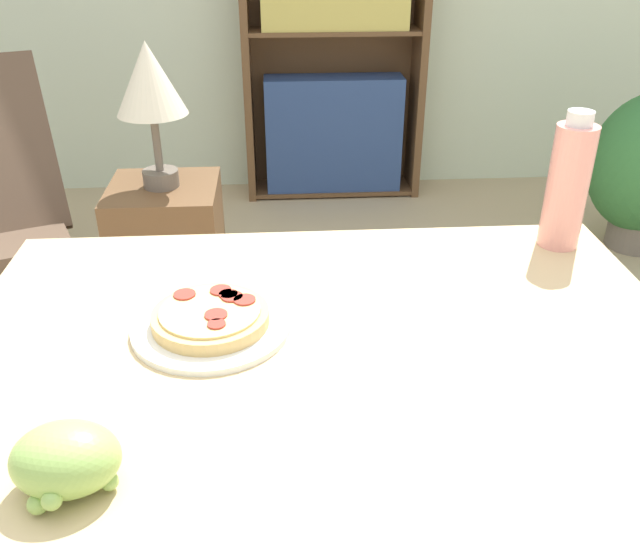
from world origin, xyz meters
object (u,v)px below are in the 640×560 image
grape_bunch (65,461)px  pizza_on_plate (211,321)px  bookshelf (334,46)px  drink_bottle (568,185)px  side_table (172,265)px  table_lamp (150,86)px

grape_bunch → pizza_on_plate: bearing=66.9°
bookshelf → pizza_on_plate: bearing=-99.0°
drink_bottle → bookshelf: 2.26m
grape_bunch → bookshelf: bookshelf is taller
pizza_on_plate → side_table: (-0.26, 1.16, -0.51)m
bookshelf → side_table: bearing=-116.0°
grape_bunch → table_lamp: bearing=94.9°
pizza_on_plate → table_lamp: bearing=102.4°
bookshelf → table_lamp: bearing=-116.0°
grape_bunch → drink_bottle: drink_bottle is taller
table_lamp → pizza_on_plate: bearing=-77.6°
drink_bottle → side_table: (-0.88, 0.92, -0.61)m
drink_bottle → bookshelf: (-0.23, 2.25, -0.16)m
grape_bunch → side_table: bearing=94.9°
grape_bunch → drink_bottle: bearing=36.4°
side_table → grape_bunch: bearing=-85.1°
grape_bunch → table_lamp: size_ratio=0.27×
drink_bottle → side_table: drink_bottle is taller
side_table → table_lamp: size_ratio=1.28×
pizza_on_plate → table_lamp: 1.19m
pizza_on_plate → grape_bunch: grape_bunch is taller
side_table → bookshelf: bearing=64.0°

